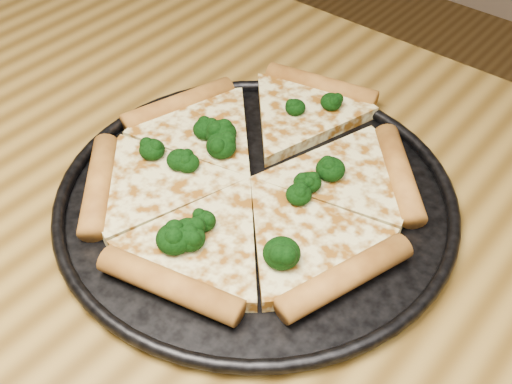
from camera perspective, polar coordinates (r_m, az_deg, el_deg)
The scene contains 4 objects.
dining_table at distance 0.64m, azimuth -2.02°, elevation -14.05°, with size 1.20×0.90×0.75m.
pizza_pan at distance 0.63m, azimuth -0.00°, elevation -0.54°, with size 0.38×0.38×0.02m.
pizza at distance 0.64m, azimuth -0.27°, elevation 1.41°, with size 0.34×0.36×0.02m.
broccoli_florets at distance 0.62m, azimuth -1.83°, elevation 1.13°, with size 0.21×0.28×0.02m.
Camera 1 is at (0.23, -0.25, 1.19)m, focal length 46.62 mm.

